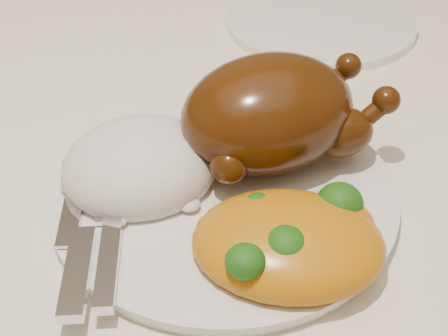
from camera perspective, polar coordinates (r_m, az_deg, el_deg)
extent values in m
cube|color=brown|center=(0.64, -8.85, 2.74)|extent=(1.60, 0.90, 0.04)
cube|color=silver|center=(0.62, -9.07, 4.53)|extent=(1.72, 1.02, 0.01)
cylinder|color=silver|center=(0.51, 0.00, -2.26)|extent=(0.35, 0.35, 0.01)
cylinder|color=silver|center=(0.79, 8.82, 13.10)|extent=(0.27, 0.27, 0.01)
ellipsoid|color=#401F06|center=(0.51, 4.04, 5.02)|extent=(0.17, 0.14, 0.09)
ellipsoid|color=#401F06|center=(0.49, 3.10, 6.61)|extent=(0.08, 0.06, 0.04)
ellipsoid|color=#401F06|center=(0.52, 10.52, 3.23)|extent=(0.06, 0.04, 0.04)
sphere|color=#401F06|center=(0.53, 14.61, 6.02)|extent=(0.02, 0.02, 0.02)
ellipsoid|color=#401F06|center=(0.56, 7.47, 6.57)|extent=(0.06, 0.04, 0.04)
sphere|color=#401F06|center=(0.57, 11.31, 9.13)|extent=(0.02, 0.02, 0.02)
sphere|color=#401F06|center=(0.48, 0.47, 0.23)|extent=(0.03, 0.03, 0.03)
sphere|color=#401F06|center=(0.53, -2.32, 4.53)|extent=(0.03, 0.03, 0.03)
ellipsoid|color=white|center=(0.51, -7.67, 0.15)|extent=(0.14, 0.13, 0.07)
ellipsoid|color=orange|center=(0.45, 5.88, -6.90)|extent=(0.16, 0.14, 0.05)
ellipsoid|color=orange|center=(0.47, 9.90, -5.25)|extent=(0.06, 0.06, 0.03)
ellipsoid|color=#143809|center=(0.41, 1.95, -8.53)|extent=(0.03, 0.03, 0.02)
ellipsoid|color=#143809|center=(0.44, 9.52, -7.91)|extent=(0.03, 0.03, 0.03)
ellipsoid|color=#143809|center=(0.46, 3.16, -3.68)|extent=(0.03, 0.03, 0.02)
ellipsoid|color=#143809|center=(0.45, 5.21, -5.72)|extent=(0.03, 0.03, 0.02)
ellipsoid|color=#143809|center=(0.43, 5.62, -7.55)|extent=(0.04, 0.04, 0.04)
ellipsoid|color=#143809|center=(0.47, 10.51, -3.31)|extent=(0.04, 0.04, 0.03)
ellipsoid|color=#143809|center=(0.43, 8.59, -8.40)|extent=(0.04, 0.04, 0.03)
cube|color=silver|center=(0.51, -13.35, -1.88)|extent=(0.03, 0.13, 0.00)
cube|color=silver|center=(0.45, -13.24, -9.24)|extent=(0.03, 0.08, 0.01)
cube|color=silver|center=(0.45, -10.51, -8.43)|extent=(0.03, 0.09, 0.01)
cube|color=silver|center=(0.51, -10.99, -1.51)|extent=(0.03, 0.09, 0.00)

